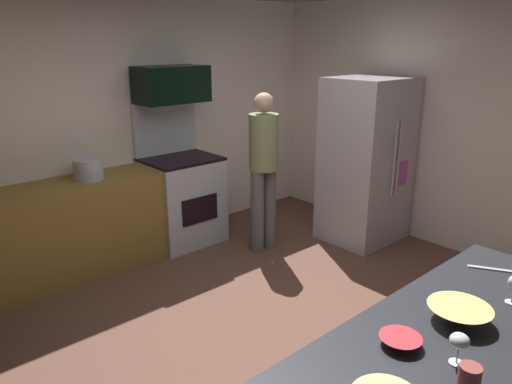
% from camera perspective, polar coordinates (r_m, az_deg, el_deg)
% --- Properties ---
extents(ground_plane, '(5.20, 4.80, 0.02)m').
position_cam_1_polar(ground_plane, '(3.82, 2.35, -16.62)').
color(ground_plane, brown).
extents(wall_back, '(5.20, 0.12, 2.60)m').
position_cam_1_polar(wall_back, '(5.16, -15.95, 7.68)').
color(wall_back, beige).
rests_on(wall_back, ground).
extents(wall_right, '(0.12, 4.80, 2.60)m').
position_cam_1_polar(wall_right, '(5.32, 22.83, 7.25)').
color(wall_right, beige).
rests_on(wall_right, ground).
extents(lower_cabinet_run, '(2.40, 0.60, 0.90)m').
position_cam_1_polar(lower_cabinet_run, '(4.74, -22.91, -4.66)').
color(lower_cabinet_run, olive).
rests_on(lower_cabinet_run, ground).
extents(oven_range, '(0.76, 0.65, 1.52)m').
position_cam_1_polar(oven_range, '(5.26, -8.90, -0.50)').
color(oven_range, '#B5B9C1').
rests_on(oven_range, ground).
extents(microwave, '(0.74, 0.38, 0.37)m').
position_cam_1_polar(microwave, '(5.09, -10.09, 12.61)').
color(microwave, black).
rests_on(microwave, oven_range).
extents(refrigerator, '(0.84, 0.74, 1.78)m').
position_cam_1_polar(refrigerator, '(5.31, 13.05, 3.65)').
color(refrigerator, '#BBB3B9').
rests_on(refrigerator, ground).
extents(person_cook, '(0.31, 0.30, 1.66)m').
position_cam_1_polar(person_cook, '(4.86, 0.91, 3.31)').
color(person_cook, '#5E5E5E').
rests_on(person_cook, ground).
extents(mixing_bowl_small, '(0.18, 0.18, 0.04)m').
position_cam_1_polar(mixing_bowl_small, '(2.21, 16.91, -16.73)').
color(mixing_bowl_small, red).
rests_on(mixing_bowl_small, counter_island).
extents(mixing_bowl_prep, '(0.29, 0.29, 0.08)m').
position_cam_1_polar(mixing_bowl_prep, '(2.45, 23.17, -13.32)').
color(mixing_bowl_prep, '#DEC96C').
rests_on(mixing_bowl_prep, counter_island).
extents(wine_glass_mid, '(0.08, 0.08, 0.14)m').
position_cam_1_polar(wine_glass_mid, '(2.13, 23.22, -16.22)').
color(wine_glass_mid, silver).
rests_on(wine_glass_mid, counter_island).
extents(mug_coffee, '(0.08, 0.08, 0.09)m').
position_cam_1_polar(mug_coffee, '(2.06, 24.25, -19.60)').
color(mug_coffee, '#943F3A').
rests_on(mug_coffee, counter_island).
extents(knife_chef, '(0.15, 0.24, 0.01)m').
position_cam_1_polar(knife_chef, '(3.04, 26.56, -8.29)').
color(knife_chef, '#B7BABF').
rests_on(knife_chef, counter_island).
extents(stock_pot, '(0.27, 0.27, 0.20)m').
position_cam_1_polar(stock_pot, '(4.69, -19.49, 2.59)').
color(stock_pot, '#B3B4BF').
rests_on(stock_pot, lower_cabinet_run).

